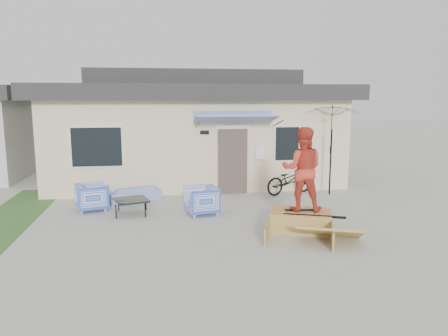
{
  "coord_description": "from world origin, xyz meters",
  "views": [
    {
      "loc": [
        -1.35,
        -8.65,
        3.08
      ],
      "look_at": [
        0.3,
        1.8,
        1.3
      ],
      "focal_mm": 33.6,
      "sensor_mm": 36.0,
      "label": 1
    }
  ],
  "objects": [
    {
      "name": "skateboard",
      "position": [
        1.92,
        0.48,
        0.48
      ],
      "size": [
        0.78,
        0.29,
        0.05
      ],
      "primitive_type": "cube",
      "rotation": [
        0.0,
        0.0,
        -0.13
      ],
      "color": "black",
      "rests_on": "skate_ramp"
    },
    {
      "name": "armchair_right",
      "position": [
        -0.25,
        2.2,
        0.41
      ],
      "size": [
        0.88,
        0.92,
        0.83
      ],
      "primitive_type": "imported",
      "rotation": [
        0.0,
        0.0,
        -1.39
      ],
      "color": "blue",
      "rests_on": "ground"
    },
    {
      "name": "grass_strip",
      "position": [
        -5.2,
        2.0,
        0.0
      ],
      "size": [
        1.4,
        8.0,
        0.01
      ],
      "primitive_type": "cube",
      "color": "#325D29",
      "rests_on": "ground"
    },
    {
      "name": "patio_umbrella",
      "position": [
        4.06,
        3.84,
        1.75
      ],
      "size": [
        1.87,
        1.75,
        2.2
      ],
      "color": "black",
      "rests_on": "ground"
    },
    {
      "name": "coffee_table",
      "position": [
        -2.1,
        2.46,
        0.2
      ],
      "size": [
        1.03,
        1.03,
        0.41
      ],
      "primitive_type": "cube",
      "rotation": [
        0.0,
        0.0,
        0.29
      ],
      "color": "black",
      "rests_on": "ground"
    },
    {
      "name": "bicycle",
      "position": [
        2.81,
        4.11,
        0.56
      ],
      "size": [
        1.86,
        1.17,
        1.12
      ],
      "primitive_type": "imported",
      "rotation": [
        0.0,
        0.0,
        1.91
      ],
      "color": "black",
      "rests_on": "ground"
    },
    {
      "name": "loveseat",
      "position": [
        -2.11,
        3.96,
        0.3
      ],
      "size": [
        1.62,
        0.95,
        0.61
      ],
      "primitive_type": "imported",
      "rotation": [
        0.0,
        0.0,
        3.49
      ],
      "color": "blue",
      "rests_on": "ground"
    },
    {
      "name": "skater",
      "position": [
        1.92,
        0.48,
        1.48
      ],
      "size": [
        1.13,
        0.99,
        1.95
      ],
      "primitive_type": "imported",
      "rotation": [
        0.0,
        0.0,
        2.83
      ],
      "color": "#C43C29",
      "rests_on": "skateboard"
    },
    {
      "name": "skate_ramp",
      "position": [
        1.91,
        0.44,
        0.23
      ],
      "size": [
        1.94,
        2.2,
        0.46
      ],
      "primitive_type": null,
      "rotation": [
        0.0,
        0.0,
        -0.36
      ],
      "color": "#A98442",
      "rests_on": "ground"
    },
    {
      "name": "house",
      "position": [
        0.0,
        7.99,
        1.94
      ],
      "size": [
        10.8,
        8.49,
        4.1
      ],
      "color": "beige",
      "rests_on": "ground"
    },
    {
      "name": "ground",
      "position": [
        0.0,
        0.0,
        0.0
      ],
      "size": [
        90.0,
        90.0,
        0.0
      ],
      "primitive_type": "plane",
      "color": "#ACABA0",
      "rests_on": "ground"
    },
    {
      "name": "armchair_left",
      "position": [
        -3.19,
        3.03,
        0.42
      ],
      "size": [
        0.95,
        0.98,
        0.83
      ],
      "primitive_type": "imported",
      "rotation": [
        0.0,
        0.0,
        1.84
      ],
      "color": "blue",
      "rests_on": "ground"
    }
  ]
}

